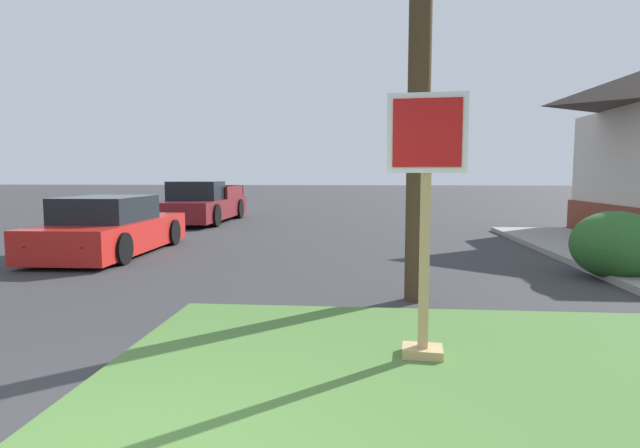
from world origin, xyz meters
name	(u,v)px	position (x,y,z in m)	size (l,w,h in m)	color
grass_corner_patch	(474,408)	(2.21, 1.35, 0.04)	(6.00, 5.10, 0.08)	#477033
stop_sign	(425,233)	(1.95, 2.27, 1.20)	(0.68, 0.31, 2.33)	tan
manhole_cover	(209,345)	(-0.12, 2.60, 0.01)	(0.70, 0.70, 0.02)	black
parked_sedan_red	(111,229)	(-4.03, 8.17, 0.54)	(1.95, 4.46, 1.25)	red
pickup_truck_maroon	(203,205)	(-4.35, 15.38, 0.62)	(2.06, 5.44, 1.48)	maroon
shrub_by_curb	(616,245)	(5.56, 6.37, 0.56)	(1.41, 1.41, 1.12)	#2A5D26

